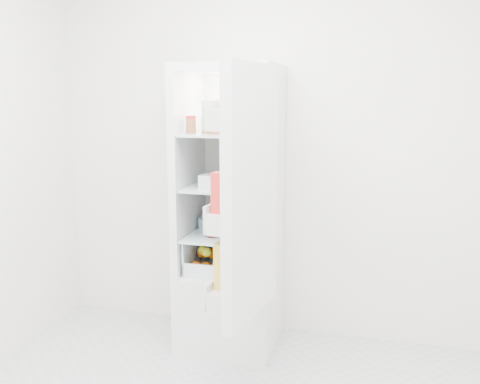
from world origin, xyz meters
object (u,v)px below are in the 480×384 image
(red_cabbage, at_px, (238,216))
(mushroom_bowl, at_px, (210,223))
(fridge_door, at_px, (246,199))
(refrigerator, at_px, (232,243))

(red_cabbage, distance_m, mushroom_bowl, 0.20)
(red_cabbage, height_order, mushroom_bowl, red_cabbage)
(red_cabbage, bearing_deg, fridge_door, -71.04)
(refrigerator, distance_m, mushroom_bowl, 0.21)
(mushroom_bowl, bearing_deg, red_cabbage, 1.22)
(refrigerator, distance_m, red_cabbage, 0.18)
(red_cabbage, xyz_separation_m, mushroom_bowl, (-0.19, -0.00, -0.06))
(mushroom_bowl, relative_size, fridge_door, 0.12)
(red_cabbage, bearing_deg, mushroom_bowl, -178.78)
(mushroom_bowl, xyz_separation_m, fridge_door, (0.42, -0.66, 0.31))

